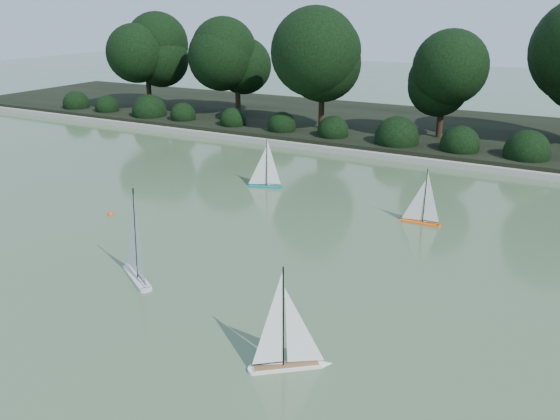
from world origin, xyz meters
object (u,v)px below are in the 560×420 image
at_px(sailboat_teal, 262,179).
at_px(race_buoy, 111,215).
at_px(sailboat_white_b, 293,352).
at_px(sailboat_orange, 418,214).
at_px(sailboat_white_a, 134,262).

xyz_separation_m(sailboat_teal, race_buoy, (-1.98, -3.30, -0.22)).
xyz_separation_m(sailboat_white_b, sailboat_orange, (0.11, 5.67, -0.03)).
relative_size(sailboat_white_a, sailboat_teal, 1.24).
distance_m(sailboat_white_b, sailboat_teal, 7.46).
bearing_deg(sailboat_white_b, sailboat_orange, 88.91).
bearing_deg(sailboat_orange, sailboat_white_a, -127.49).
relative_size(sailboat_teal, race_buoy, 9.64).
distance_m(sailboat_orange, race_buoy, 6.68).
distance_m(sailboat_teal, race_buoy, 3.85).
xyz_separation_m(sailboat_orange, race_buoy, (-6.11, -2.68, -0.20)).
bearing_deg(sailboat_white_b, sailboat_white_a, 164.31).
xyz_separation_m(sailboat_white_a, sailboat_white_b, (3.49, -0.98, -0.04)).
xyz_separation_m(sailboat_white_b, sailboat_teal, (-4.02, 6.29, -0.02)).
height_order(sailboat_white_b, race_buoy, sailboat_white_b).
distance_m(sailboat_orange, sailboat_teal, 4.18).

